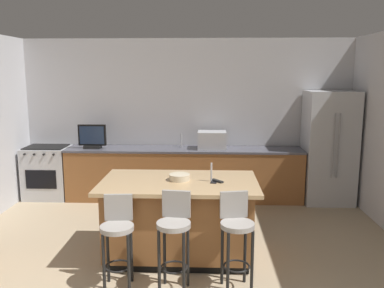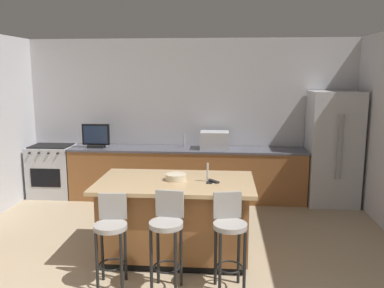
% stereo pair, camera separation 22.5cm
% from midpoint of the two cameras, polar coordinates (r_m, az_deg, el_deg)
% --- Properties ---
extents(wall_back, '(6.24, 0.12, 2.77)m').
position_cam_midpoint_polar(wall_back, '(7.20, 0.67, 3.72)').
color(wall_back, '#BCBCC1').
rests_on(wall_back, ground_plane).
extents(counter_back, '(4.05, 0.62, 0.90)m').
position_cam_midpoint_polar(counter_back, '(7.00, 0.20, -4.24)').
color(counter_back, brown).
rests_on(counter_back, ground_plane).
extents(kitchen_island, '(1.83, 1.08, 0.94)m').
position_cam_midpoint_polar(kitchen_island, '(4.86, -0.98, -10.45)').
color(kitchen_island, black).
rests_on(kitchen_island, ground_plane).
extents(refrigerator, '(0.81, 0.73, 1.89)m').
position_cam_midpoint_polar(refrigerator, '(7.10, 20.21, -0.60)').
color(refrigerator, '#B7BABF').
rests_on(refrigerator, ground_plane).
extents(range_oven, '(0.75, 0.63, 0.92)m').
position_cam_midpoint_polar(range_oven, '(7.56, -18.35, -3.62)').
color(range_oven, '#B7BABF').
rests_on(range_oven, ground_plane).
extents(microwave, '(0.48, 0.36, 0.30)m').
position_cam_midpoint_polar(microwave, '(6.86, 4.16, 0.54)').
color(microwave, '#B7BABF').
rests_on(microwave, counter_back).
extents(tv_monitor, '(0.48, 0.16, 0.41)m').
position_cam_midpoint_polar(tv_monitor, '(7.11, -12.58, 1.01)').
color(tv_monitor, black).
rests_on(tv_monitor, counter_back).
extents(sink_faucet_back, '(0.02, 0.02, 0.24)m').
position_cam_midpoint_polar(sink_faucet_back, '(6.98, -0.18, 0.50)').
color(sink_faucet_back, '#B2B2B7').
rests_on(sink_faucet_back, counter_back).
extents(sink_faucet_island, '(0.02, 0.02, 0.22)m').
position_cam_midpoint_polar(sink_faucet_island, '(4.67, 3.60, -4.03)').
color(sink_faucet_island, '#B2B2B7').
rests_on(sink_faucet_island, kitchen_island).
extents(bar_stool_left, '(0.34, 0.35, 0.95)m').
position_cam_midpoint_polar(bar_stool_left, '(4.27, -9.86, -12.30)').
color(bar_stool_left, gray).
rests_on(bar_stool_left, ground_plane).
extents(bar_stool_center, '(0.34, 0.35, 1.01)m').
position_cam_midpoint_polar(bar_stool_center, '(4.12, -1.96, -12.39)').
color(bar_stool_center, gray).
rests_on(bar_stool_center, ground_plane).
extents(bar_stool_right, '(0.34, 0.36, 0.99)m').
position_cam_midpoint_polar(bar_stool_right, '(4.16, 6.90, -12.43)').
color(bar_stool_right, gray).
rests_on(bar_stool_right, ground_plane).
extents(fruit_bowl, '(0.24, 0.24, 0.07)m').
position_cam_midpoint_polar(fruit_bowl, '(4.74, -0.92, -4.71)').
color(fruit_bowl, beige).
rests_on(fruit_bowl, kitchen_island).
extents(cell_phone, '(0.09, 0.16, 0.01)m').
position_cam_midpoint_polar(cell_phone, '(4.67, 3.98, -5.39)').
color(cell_phone, black).
rests_on(cell_phone, kitchen_island).
extents(tv_remote, '(0.14, 0.16, 0.02)m').
position_cam_midpoint_polar(tv_remote, '(4.68, 4.44, -5.28)').
color(tv_remote, black).
rests_on(tv_remote, kitchen_island).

